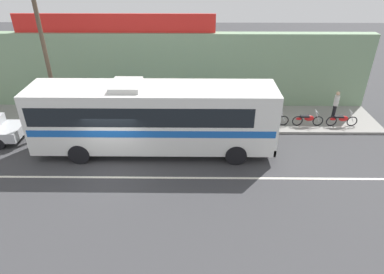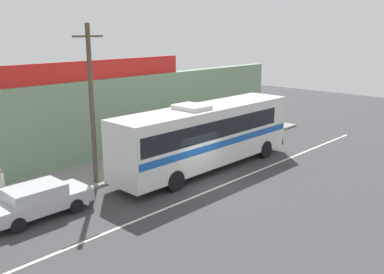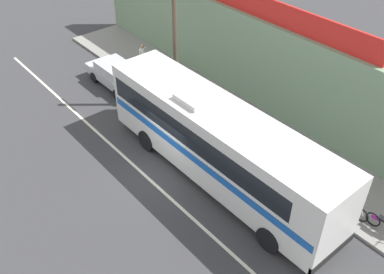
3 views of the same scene
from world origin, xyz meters
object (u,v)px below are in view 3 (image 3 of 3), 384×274
at_px(parked_car, 117,74).
at_px(utility_pole, 175,34).
at_px(motorcycle_red, 346,203).
at_px(pedestrian_by_curb, 143,55).
at_px(intercity_bus, 217,140).

xyz_separation_m(parked_car, utility_pole, (3.81, 1.38, 3.42)).
bearing_deg(motorcycle_red, pedestrian_by_curb, 177.63).
height_order(intercity_bus, pedestrian_by_curb, intercity_bus).
relative_size(intercity_bus, pedestrian_by_curb, 7.53).
height_order(parked_car, pedestrian_by_curb, pedestrian_by_curb).
bearing_deg(utility_pole, intercity_bus, -22.04).
distance_m(utility_pole, motorcycle_red, 11.20).
relative_size(parked_car, motorcycle_red, 2.23).
height_order(intercity_bus, motorcycle_red, intercity_bus).
xyz_separation_m(parked_car, pedestrian_by_curb, (-0.51, 2.23, 0.32)).
height_order(parked_car, utility_pole, utility_pole).
distance_m(parked_car, utility_pole, 5.30).
height_order(motorcycle_red, pedestrian_by_curb, pedestrian_by_curb).
bearing_deg(motorcycle_red, parked_car, -173.63).
height_order(intercity_bus, parked_car, intercity_bus).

